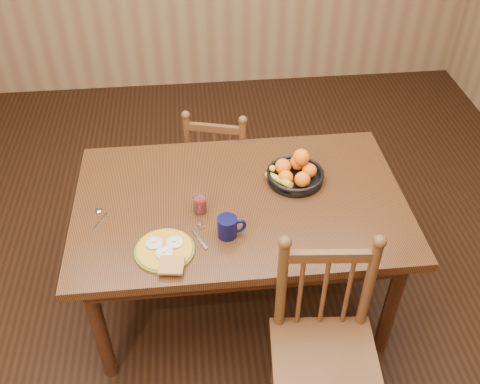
{
  "coord_description": "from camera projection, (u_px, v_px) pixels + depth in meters",
  "views": [
    {
      "loc": [
        -0.2,
        -1.92,
        2.47
      ],
      "look_at": [
        0.0,
        0.0,
        0.8
      ],
      "focal_mm": 40.0,
      "sensor_mm": 36.0,
      "label": 1
    }
  ],
  "objects": [
    {
      "name": "coffee_mug",
      "position": [
        228.0,
        227.0,
        2.38
      ],
      "size": [
        0.13,
        0.09,
        0.1
      ],
      "color": "#090A32",
      "rests_on": "dining_table"
    },
    {
      "name": "chair_near",
      "position": [
        324.0,
        350.0,
        2.27
      ],
      "size": [
        0.48,
        0.46,
        0.98
      ],
      "rotation": [
        0.0,
        0.0,
        -0.09
      ],
      "color": "#4C2D16",
      "rests_on": "ground"
    },
    {
      "name": "room",
      "position": [
        240.0,
        91.0,
        2.2
      ],
      "size": [
        4.52,
        5.02,
        2.72
      ],
      "color": "black",
      "rests_on": "ground"
    },
    {
      "name": "chair_far",
      "position": [
        220.0,
        166.0,
        3.32
      ],
      "size": [
        0.47,
        0.46,
        0.86
      ],
      "rotation": [
        0.0,
        0.0,
        2.88
      ],
      "color": "#4C2D16",
      "rests_on": "ground"
    },
    {
      "name": "dining_table",
      "position": [
        240.0,
        213.0,
        2.65
      ],
      "size": [
        1.6,
        1.0,
        0.75
      ],
      "color": "black",
      "rests_on": "ground"
    },
    {
      "name": "spoon",
      "position": [
        99.0,
        214.0,
        2.51
      ],
      "size": [
        0.06,
        0.15,
        0.01
      ],
      "rotation": [
        0.0,
        0.0,
        -0.47
      ],
      "color": "silver",
      "rests_on": "dining_table"
    },
    {
      "name": "breakfast_plate",
      "position": [
        165.0,
        250.0,
        2.32
      ],
      "size": [
        0.26,
        0.29,
        0.04
      ],
      "color": "#59601E",
      "rests_on": "dining_table"
    },
    {
      "name": "fork",
      "position": [
        200.0,
        234.0,
        2.41
      ],
      "size": [
        0.07,
        0.18,
        0.0
      ],
      "rotation": [
        0.0,
        0.0,
        0.42
      ],
      "color": "silver",
      "rests_on": "dining_table"
    },
    {
      "name": "fruit_bowl",
      "position": [
        295.0,
        173.0,
        2.67
      ],
      "size": [
        0.29,
        0.29,
        0.17
      ],
      "color": "black",
      "rests_on": "dining_table"
    },
    {
      "name": "juice_glass",
      "position": [
        200.0,
        205.0,
        2.5
      ],
      "size": [
        0.06,
        0.06,
        0.09
      ],
      "color": "silver",
      "rests_on": "dining_table"
    }
  ]
}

